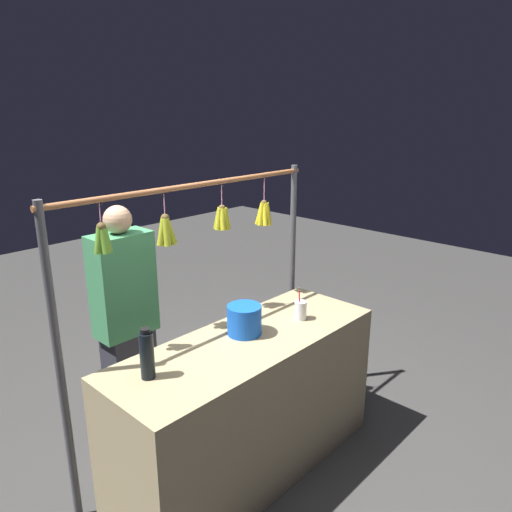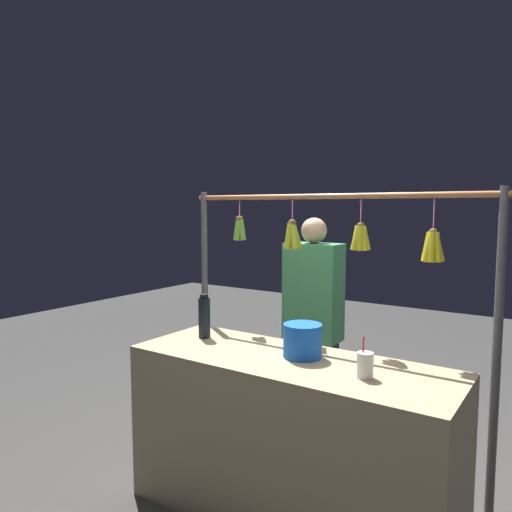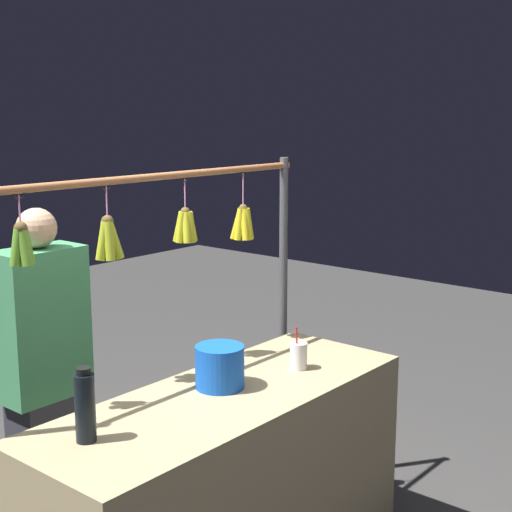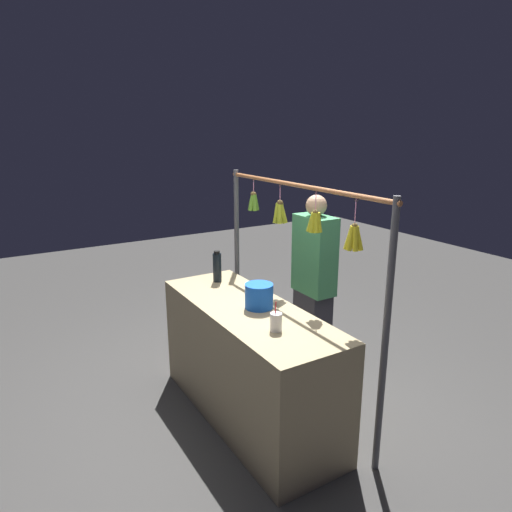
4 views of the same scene
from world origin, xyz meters
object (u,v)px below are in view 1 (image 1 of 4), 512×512
object	(u,v)px
water_bottle	(147,354)
drink_cup	(300,310)
blue_bucket	(244,320)
vendor_person	(127,328)

from	to	relation	value
water_bottle	drink_cup	size ratio (longest dim) A/B	1.39
blue_bucket	vendor_person	world-z (taller)	vendor_person
water_bottle	vendor_person	size ratio (longest dim) A/B	0.17
drink_cup	vendor_person	size ratio (longest dim) A/B	0.12
drink_cup	vendor_person	bearing A→B (deg)	-50.38
water_bottle	drink_cup	bearing A→B (deg)	173.65
water_bottle	blue_bucket	xyz separation A→B (m)	(-0.68, 0.01, -0.04)
blue_bucket	drink_cup	bearing A→B (deg)	163.81
water_bottle	vendor_person	xyz separation A→B (m)	(-0.35, -0.76, -0.23)
water_bottle	blue_bucket	bearing A→B (deg)	179.53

